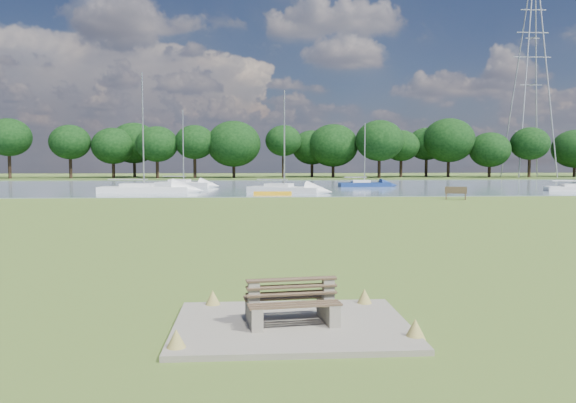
{
  "coord_description": "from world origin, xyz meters",
  "views": [
    {
      "loc": [
        -0.74,
        -23.89,
        3.02
      ],
      "look_at": [
        0.76,
        -2.0,
        1.41
      ],
      "focal_mm": 35.0,
      "sensor_mm": 36.0,
      "label": 1
    }
  ],
  "objects": [
    {
      "name": "concrete_pad",
      "position": [
        0.0,
        -14.0,
        0.05
      ],
      "size": [
        4.2,
        3.2,
        0.1
      ],
      "primitive_type": "cube",
      "color": "gray",
      "rests_on": "ground"
    },
    {
      "name": "riverbank_bench",
      "position": [
        15.18,
        18.38,
        0.51
      ],
      "size": [
        1.71,
        1.03,
        1.01
      ],
      "rotation": [
        0.0,
        0.0,
        -0.35
      ],
      "color": "brown",
      "rests_on": "ground"
    },
    {
      "name": "sailboat_0",
      "position": [
        12.15,
        38.6,
        0.5
      ],
      "size": [
        5.87,
        2.02,
        7.18
      ],
      "rotation": [
        0.0,
        0.0,
        0.07
      ],
      "color": "navy",
      "rests_on": "river"
    },
    {
      "name": "sailboat_5",
      "position": [
        2.41,
        27.78,
        0.56
      ],
      "size": [
        7.0,
        4.62,
        9.35
      ],
      "rotation": [
        0.0,
        0.0,
        -0.44
      ],
      "color": "silver",
      "rests_on": "river"
    },
    {
      "name": "ground",
      "position": [
        0.0,
        0.0,
        0.0
      ],
      "size": [
        220.0,
        220.0,
        0.0
      ],
      "primitive_type": "plane",
      "color": "olive"
    },
    {
      "name": "river",
      "position": [
        0.0,
        42.0,
        0.0
      ],
      "size": [
        220.0,
        40.0,
        0.1
      ],
      "primitive_type": "cube",
      "color": "gray",
      "rests_on": "ground"
    },
    {
      "name": "tree_line",
      "position": [
        -4.55,
        68.0,
        5.85
      ],
      "size": [
        131.22,
        8.12,
        9.83
      ],
      "color": "black",
      "rests_on": "far_bank"
    },
    {
      "name": "sailboat_2",
      "position": [
        -8.19,
        39.73,
        0.56
      ],
      "size": [
        6.58,
        3.66,
        8.59
      ],
      "rotation": [
        0.0,
        0.0,
        -0.32
      ],
      "color": "silver",
      "rests_on": "river"
    },
    {
      "name": "pylon",
      "position": [
        47.39,
        70.0,
        20.62
      ],
      "size": [
        6.68,
        4.68,
        33.33
      ],
      "color": "#A7A9AD",
      "rests_on": "far_bank"
    },
    {
      "name": "sailboat_3",
      "position": [
        -10.57,
        28.67,
        0.57
      ],
      "size": [
        8.19,
        2.46,
        11.0
      ],
      "rotation": [
        0.0,
        0.0,
        -0.02
      ],
      "color": "silver",
      "rests_on": "river"
    },
    {
      "name": "far_bank",
      "position": [
        0.0,
        72.0,
        0.0
      ],
      "size": [
        220.0,
        20.0,
        0.4
      ],
      "primitive_type": "cube",
      "color": "#4C6626",
      "rests_on": "ground"
    },
    {
      "name": "bench_pair",
      "position": [
        0.0,
        -14.0,
        0.46
      ],
      "size": [
        1.74,
        1.16,
        0.88
      ],
      "rotation": [
        0.0,
        0.0,
        0.12
      ],
      "color": "gray",
      "rests_on": "concrete_pad"
    },
    {
      "name": "kayak",
      "position": [
        1.23,
        24.0,
        0.21
      ],
      "size": [
        3.28,
        0.85,
        0.33
      ],
      "primitive_type": "cube",
      "rotation": [
        0.0,
        0.0,
        -0.03
      ],
      "color": "#F1A812",
      "rests_on": "river"
    }
  ]
}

